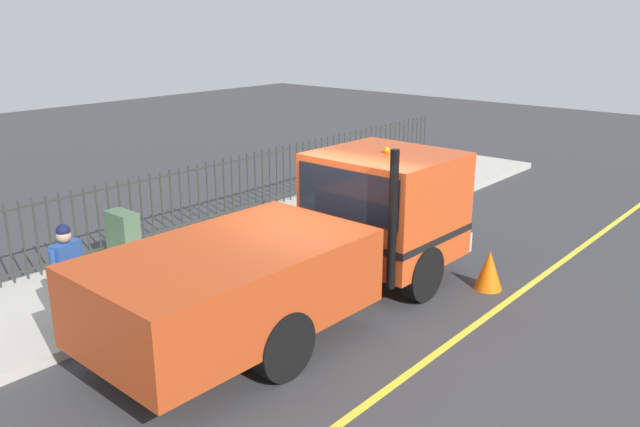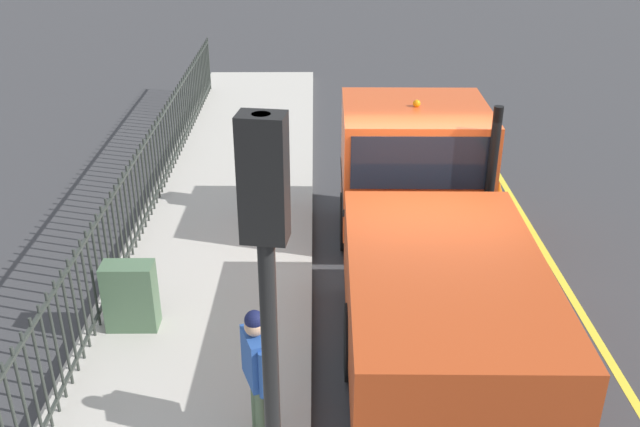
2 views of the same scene
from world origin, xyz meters
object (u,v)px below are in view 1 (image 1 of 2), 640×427
Objects in this scene: pedestrian_distant at (67,265)px; traffic_cone at (489,270)px; work_truck at (327,234)px; worker_standing at (312,184)px; utility_cabinet at (123,236)px.

traffic_cone is at bearing -54.21° from pedestrian_distant.
work_truck is 3.42m from worker_standing.
worker_standing reaches higher than pedestrian_distant.
traffic_cone is (-5.72, -3.62, -0.29)m from utility_cabinet.
worker_standing is (2.43, -2.40, -0.04)m from work_truck.
work_truck is at bearing -163.04° from utility_cabinet.
pedestrian_distant is at bearing 55.60° from traffic_cone.
traffic_cone is at bearing 64.33° from worker_standing.
pedestrian_distant reaches higher than traffic_cone.
utility_cabinet is (1.58, 3.62, -0.59)m from worker_standing.
traffic_cone is at bearing -147.67° from utility_cabinet.
utility_cabinet is (4.01, 1.22, -0.63)m from work_truck.
pedestrian_distant is at bearing -122.59° from work_truck.
worker_standing is 4.24m from traffic_cone.
work_truck reaches higher than traffic_cone.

